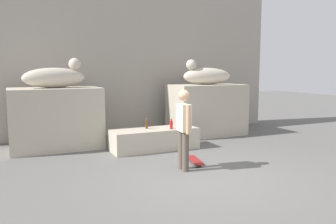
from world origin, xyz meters
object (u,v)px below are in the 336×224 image
statue_reclining_left (56,77)px  skater (184,126)px  statue_reclining_right (206,75)px  bottle_green (184,124)px  bottle_brown (147,125)px  skateboard (195,160)px  bottle_red (171,125)px

statue_reclining_left → skater: bearing=-65.2°
statue_reclining_left → statue_reclining_right: (4.52, -0.00, 0.00)m
skater → bottle_green: 1.85m
bottle_green → bottle_brown: bearing=152.6°
skateboard → bottle_red: bearing=-169.6°
skateboard → bottle_red: size_ratio=2.96×
statue_reclining_left → bottle_green: (2.95, -1.54, -1.21)m
statue_reclining_right → bottle_red: (-1.87, -1.42, -1.22)m
statue_reclining_right → bottle_brown: (-2.43, -1.09, -1.23)m
statue_reclining_right → skateboard: (-1.94, -2.81, -1.82)m
statue_reclining_right → bottle_red: 2.65m
bottle_red → bottle_green: bearing=-21.6°
statue_reclining_left → bottle_brown: 2.66m
statue_reclining_right → bottle_red: bearing=41.1°
bottle_brown → bottle_red: (0.55, -0.32, 0.01)m
statue_reclining_left → bottle_red: (2.64, -1.42, -1.22)m
skater → bottle_brown: size_ratio=6.28×
bottle_green → skater: bearing=-117.4°
skateboard → skater: bearing=-39.5°
skater → bottle_red: (0.54, 1.75, -0.26)m
statue_reclining_right → skater: bearing=56.7°
skateboard → bottle_brown: 1.88m
statue_reclining_left → bottle_green: size_ratio=5.55×
skateboard → statue_reclining_left: bearing=-124.2°
skater → bottle_red: bearing=166.7°
statue_reclining_left → bottle_red: 3.24m
statue_reclining_left → skater: (2.10, -3.17, -0.96)m
skateboard → bottle_green: 1.46m
statue_reclining_right → skateboard: statue_reclining_right is taller
statue_reclining_left → skateboard: statue_reclining_left is taller
statue_reclining_right → bottle_red: statue_reclining_right is taller
statue_reclining_left → skateboard: size_ratio=2.02×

